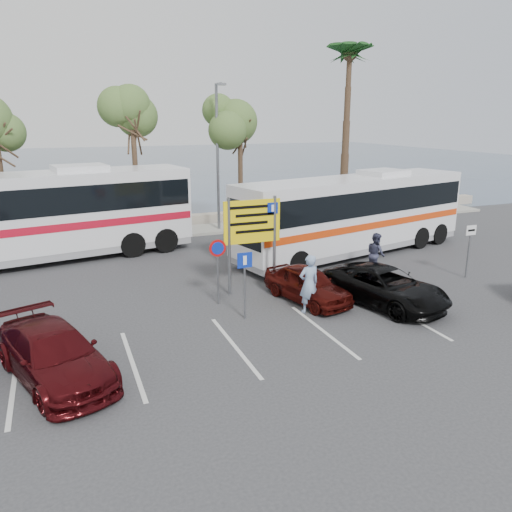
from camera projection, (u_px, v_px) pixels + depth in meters
name	position (u px, v px, depth m)	size (l,w,h in m)	color
ground	(260.00, 327.00, 15.75)	(120.00, 120.00, 0.00)	#333436
kerb_strip	(166.00, 233.00, 28.25)	(44.00, 2.40, 0.15)	#99968B
seawall	(159.00, 222.00, 29.98)	(48.00, 0.80, 0.60)	#A29482
sea	(97.00, 165.00, 69.41)	(140.00, 140.00, 0.00)	#3C5060
tree_mid	(132.00, 112.00, 25.95)	(3.20, 3.20, 8.00)	#382619
tree_right	(240.00, 121.00, 28.23)	(3.20, 3.20, 7.40)	#382619
palm_tree	(350.00, 57.00, 29.74)	(4.80, 4.80, 11.20)	#382619
street_lamp_right	(218.00, 151.00, 27.68)	(0.45, 1.15, 8.01)	slate
direction_sign	(252.00, 229.00, 18.32)	(2.20, 0.12, 3.60)	slate
sign_no_stop	(218.00, 261.00, 17.25)	(0.60, 0.08, 2.35)	slate
sign_parking	(245.00, 276.00, 15.99)	(0.50, 0.07, 2.25)	slate
sign_taxi	(469.00, 244.00, 20.21)	(0.50, 0.07, 2.20)	slate
lane_markings	(236.00, 345.00, 14.45)	(12.02, 4.20, 0.01)	silver
coach_bus_left	(37.00, 219.00, 22.28)	(14.06, 5.21, 4.29)	silver
coach_bus_right	(354.00, 217.00, 23.76)	(12.85, 5.44, 3.92)	silver
car_maroon	(54.00, 354.00, 12.45)	(1.86, 4.57, 1.33)	#450B0E
car_red	(307.00, 284.00, 17.80)	(1.49, 3.70, 1.26)	#460D0A
suv_black	(385.00, 286.00, 17.52)	(2.17, 4.70, 1.31)	black
pedestrian_near	(309.00, 284.00, 16.68)	(0.73, 0.48, 2.01)	#849CC0
pedestrian_far	(376.00, 254.00, 20.76)	(0.87, 0.68, 1.78)	#35374F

